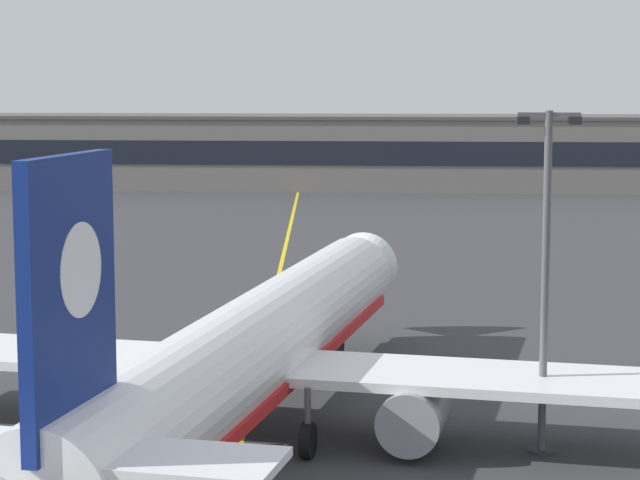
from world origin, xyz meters
TOP-DOWN VIEW (x-y plane):
  - taxiway_centreline at (0.00, 30.00)m, footprint 13.05×179.57m
  - airliner_foreground at (1.73, 12.10)m, footprint 32.36×41.38m
  - apron_lamp_post at (12.38, 11.21)m, footprint 2.24×0.90m
  - safety_cone_by_nose_gear at (2.45, 28.85)m, footprint 0.44×0.44m
  - terminal_building at (2.32, 117.58)m, footprint 129.71×12.40m

SIDE VIEW (x-z plane):
  - taxiway_centreline at x=0.00m, z-range 0.00..0.01m
  - safety_cone_by_nose_gear at x=2.45m, z-range -0.02..0.53m
  - airliner_foreground at x=1.73m, z-range -2.46..9.19m
  - terminal_building at x=2.32m, z-range 0.01..8.85m
  - apron_lamp_post at x=12.38m, z-range 0.30..12.65m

